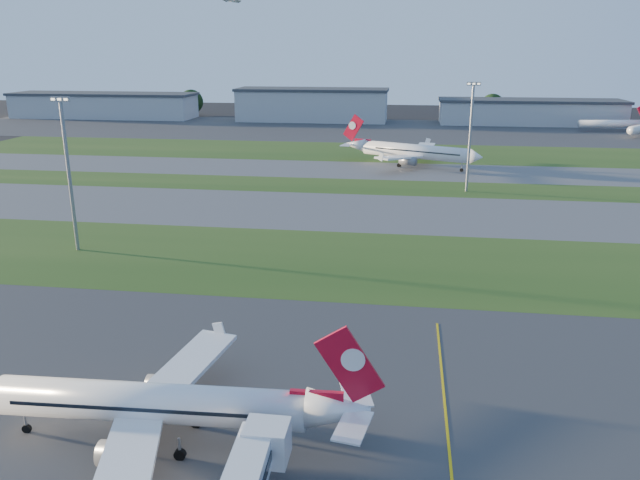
% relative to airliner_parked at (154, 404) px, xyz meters
% --- Properties ---
extents(ground, '(700.00, 700.00, 0.00)m').
position_rel_airliner_parked_xyz_m(ground, '(20.47, -1.81, -3.70)').
color(ground, black).
rests_on(ground, ground).
extents(apron_near, '(300.00, 70.00, 0.01)m').
position_rel_airliner_parked_xyz_m(apron_near, '(20.47, -1.81, -3.70)').
color(apron_near, '#333335').
rests_on(apron_near, ground).
extents(grass_strip_a, '(300.00, 34.00, 0.01)m').
position_rel_airliner_parked_xyz_m(grass_strip_a, '(20.47, 50.19, -3.70)').
color(grass_strip_a, '#234517').
rests_on(grass_strip_a, ground).
extents(taxiway_a, '(300.00, 32.00, 0.01)m').
position_rel_airliner_parked_xyz_m(taxiway_a, '(20.47, 83.19, -3.70)').
color(taxiway_a, '#515154').
rests_on(taxiway_a, ground).
extents(grass_strip_b, '(300.00, 18.00, 0.01)m').
position_rel_airliner_parked_xyz_m(grass_strip_b, '(20.47, 108.19, -3.70)').
color(grass_strip_b, '#234517').
rests_on(grass_strip_b, ground).
extents(taxiway_b, '(300.00, 26.00, 0.01)m').
position_rel_airliner_parked_xyz_m(taxiway_b, '(20.47, 130.19, -3.70)').
color(taxiway_b, '#515154').
rests_on(taxiway_b, ground).
extents(grass_strip_c, '(300.00, 40.00, 0.01)m').
position_rel_airliner_parked_xyz_m(grass_strip_c, '(20.47, 163.19, -3.70)').
color(grass_strip_c, '#234517').
rests_on(grass_strip_c, ground).
extents(apron_far, '(400.00, 80.00, 0.01)m').
position_rel_airliner_parked_xyz_m(apron_far, '(20.47, 223.19, -3.70)').
color(apron_far, '#333335').
rests_on(apron_far, ground).
extents(airliner_parked, '(33.82, 28.67, 10.55)m').
position_rel_airliner_parked_xyz_m(airliner_parked, '(0.00, 0.00, 0.00)').
color(airliner_parked, white).
rests_on(airliner_parked, ground).
extents(airliner_taxiing, '(37.96, 32.30, 12.63)m').
position_rel_airliner_parked_xyz_m(airliner_taxiing, '(22.99, 137.67, 0.73)').
color(airliner_taxiing, white).
rests_on(airliner_taxiing, ground).
extents(mini_jet_far, '(28.50, 7.33, 9.48)m').
position_rel_airliner_parked_xyz_m(mini_jet_far, '(104.33, 230.99, -0.42)').
color(mini_jet_far, white).
rests_on(mini_jet_far, ground).
extents(light_mast_west, '(3.20, 0.70, 25.80)m').
position_rel_airliner_parked_xyz_m(light_mast_west, '(-34.53, 50.19, 11.11)').
color(light_mast_west, gray).
rests_on(light_mast_west, ground).
extents(light_mast_centre, '(3.20, 0.70, 25.80)m').
position_rel_airliner_parked_xyz_m(light_mast_centre, '(35.47, 106.19, 11.11)').
color(light_mast_centre, gray).
rests_on(light_mast_centre, ground).
extents(hangar_far_west, '(91.80, 23.00, 12.20)m').
position_rel_airliner_parked_xyz_m(hangar_far_west, '(-129.53, 253.19, 2.43)').
color(hangar_far_west, '#A2A5AA').
rests_on(hangar_far_west, ground).
extents(hangar_west, '(71.40, 23.00, 15.20)m').
position_rel_airliner_parked_xyz_m(hangar_west, '(-24.53, 253.19, 3.93)').
color(hangar_west, '#A2A5AA').
rests_on(hangar_west, ground).
extents(hangar_east, '(81.60, 23.00, 11.20)m').
position_rel_airliner_parked_xyz_m(hangar_east, '(75.47, 253.19, 1.93)').
color(hangar_east, '#A2A5AA').
rests_on(hangar_east, ground).
extents(tree_far_west, '(11.00, 11.00, 12.00)m').
position_rel_airliner_parked_xyz_m(tree_far_west, '(-169.53, 266.19, 2.78)').
color(tree_far_west, black).
rests_on(tree_far_west, ground).
extents(tree_west, '(12.10, 12.10, 13.20)m').
position_rel_airliner_parked_xyz_m(tree_west, '(-89.53, 268.19, 3.43)').
color(tree_west, black).
rests_on(tree_west, ground).
extents(tree_mid_west, '(9.90, 9.90, 10.80)m').
position_rel_airliner_parked_xyz_m(tree_mid_west, '(0.47, 264.19, 2.13)').
color(tree_mid_west, black).
rests_on(tree_mid_west, ground).
extents(tree_mid_east, '(11.55, 11.55, 12.60)m').
position_rel_airliner_parked_xyz_m(tree_mid_east, '(60.47, 267.19, 3.11)').
color(tree_mid_east, black).
rests_on(tree_mid_east, ground).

